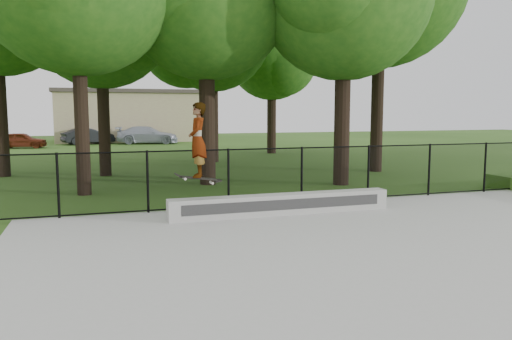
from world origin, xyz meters
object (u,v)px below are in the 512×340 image
object	(u,v)px
car_c	(148,135)
skater_airborne	(198,142)
grind_ledge	(282,204)
car_a	(22,140)
car_b	(88,136)

from	to	relation	value
car_c	skater_airborne	world-z (taller)	skater_airborne
grind_ledge	skater_airborne	bearing A→B (deg)	-175.86
car_a	skater_airborne	distance (m)	27.56
car_c	grind_ledge	bearing A→B (deg)	-168.24
skater_airborne	car_a	bearing A→B (deg)	104.22
car_a	car_b	distance (m)	5.17
grind_ledge	skater_airborne	distance (m)	2.55
car_a	car_c	world-z (taller)	car_c
grind_ledge	car_c	world-z (taller)	car_c
car_a	car_c	distance (m)	8.93
car_a	skater_airborne	size ratio (longest dim) A/B	1.79
car_a	car_c	bearing A→B (deg)	-68.39
car_b	skater_airborne	distance (m)	29.68
grind_ledge	car_b	distance (m)	29.75
car_b	car_a	bearing A→B (deg)	105.44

